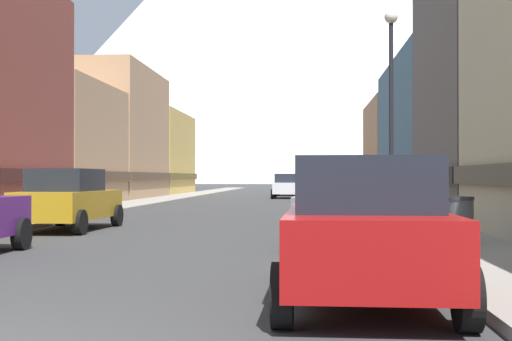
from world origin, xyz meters
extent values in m
cube|color=gray|center=(-6.25, 35.00, 0.07)|extent=(2.50, 100.00, 0.15)
cube|color=gray|center=(6.25, 35.00, 0.07)|extent=(2.50, 100.00, 0.15)
cube|color=tan|center=(-12.37, 30.08, 3.25)|extent=(9.74, 9.37, 6.50)
cube|color=brown|center=(-12.37, 30.08, 1.60)|extent=(10.04, 9.37, 0.50)
cube|color=tan|center=(-12.42, 40.96, 4.46)|extent=(9.85, 11.73, 8.92)
cube|color=brown|center=(-12.42, 40.96, 1.60)|extent=(10.15, 11.73, 0.50)
cube|color=#D8B259|center=(-11.30, 53.17, 3.54)|extent=(7.61, 12.07, 7.07)
cube|color=brown|center=(-11.30, 53.17, 1.60)|extent=(7.91, 12.07, 0.50)
cube|color=slate|center=(11.08, 30.63, 3.79)|extent=(7.16, 13.82, 7.57)
cube|color=#22333F|center=(11.08, 30.63, 1.60)|extent=(7.46, 13.82, 0.50)
cube|color=tan|center=(11.38, 43.52, 3.43)|extent=(7.77, 11.14, 6.85)
cube|color=brown|center=(11.38, 43.52, 1.60)|extent=(8.07, 11.14, 0.50)
cylinder|color=black|center=(-2.92, 8.90, 0.34)|extent=(0.24, 0.69, 0.68)
cube|color=#B28419|center=(-3.80, 14.27, 0.74)|extent=(1.93, 4.44, 0.80)
cube|color=#1E232D|center=(-3.81, 14.02, 1.46)|extent=(1.65, 2.23, 0.64)
cylinder|color=black|center=(-4.69, 15.94, 0.34)|extent=(0.23, 0.68, 0.68)
cylinder|color=black|center=(-2.85, 15.90, 0.34)|extent=(0.23, 0.68, 0.68)
cylinder|color=black|center=(-4.75, 12.64, 0.34)|extent=(0.23, 0.68, 0.68)
cylinder|color=black|center=(-2.91, 12.60, 0.34)|extent=(0.23, 0.68, 0.68)
cube|color=#9E1111|center=(3.80, 3.45, 0.74)|extent=(1.90, 4.43, 0.80)
cube|color=#1E232D|center=(3.80, 3.20, 1.46)|extent=(1.63, 2.22, 0.64)
cylinder|color=black|center=(2.90, 5.12, 0.34)|extent=(0.23, 0.68, 0.68)
cylinder|color=black|center=(4.74, 5.09, 0.34)|extent=(0.23, 0.68, 0.68)
cylinder|color=black|center=(2.86, 1.82, 0.34)|extent=(0.23, 0.68, 0.68)
cylinder|color=black|center=(4.70, 1.79, 0.34)|extent=(0.23, 0.68, 0.68)
cube|color=slate|center=(3.80, 10.47, 0.74)|extent=(2.03, 4.48, 0.80)
cube|color=#1E232D|center=(3.79, 10.22, 1.46)|extent=(1.69, 2.27, 0.64)
cylinder|color=black|center=(2.95, 12.16, 0.34)|extent=(0.25, 0.69, 0.68)
cylinder|color=black|center=(4.79, 12.08, 0.34)|extent=(0.25, 0.69, 0.68)
cylinder|color=black|center=(2.81, 8.86, 0.34)|extent=(0.25, 0.69, 0.68)
cylinder|color=black|center=(4.65, 8.78, 0.34)|extent=(0.25, 0.69, 0.68)
cube|color=#9E1111|center=(1.60, 51.63, 0.74)|extent=(1.84, 4.40, 0.80)
cube|color=#1E232D|center=(1.60, 51.38, 1.46)|extent=(1.60, 2.20, 0.64)
cylinder|color=black|center=(0.68, 53.28, 0.34)|extent=(0.22, 0.68, 0.68)
cylinder|color=black|center=(2.52, 53.28, 0.34)|extent=(0.22, 0.68, 0.68)
cylinder|color=black|center=(0.68, 49.98, 0.34)|extent=(0.22, 0.68, 0.68)
cylinder|color=black|center=(2.52, 49.98, 0.34)|extent=(0.22, 0.68, 0.68)
cube|color=silver|center=(1.60, 44.48, 0.74)|extent=(1.84, 4.40, 0.80)
cube|color=#1E232D|center=(1.60, 44.23, 1.46)|extent=(1.60, 2.20, 0.64)
cylinder|color=black|center=(0.68, 46.13, 0.34)|extent=(0.22, 0.68, 0.68)
cylinder|color=black|center=(2.52, 46.13, 0.34)|extent=(0.22, 0.68, 0.68)
cylinder|color=black|center=(0.68, 42.83, 0.34)|extent=(0.22, 0.68, 0.68)
cylinder|color=black|center=(2.52, 42.83, 0.34)|extent=(0.22, 0.68, 0.68)
cylinder|color=#4C5156|center=(6.35, 9.66, 0.60)|extent=(0.56, 0.56, 0.90)
cylinder|color=#2D2D33|center=(6.35, 9.66, 1.09)|extent=(0.59, 0.59, 0.08)
cylinder|color=brown|center=(-6.25, 24.53, 0.84)|extent=(0.36, 0.36, 1.37)
sphere|color=tan|center=(-6.25, 24.53, 1.63)|extent=(0.22, 0.22, 0.22)
cylinder|color=black|center=(5.35, 13.28, 2.90)|extent=(0.12, 0.12, 5.50)
sphere|color=white|center=(5.35, 13.28, 5.83)|extent=(0.36, 0.36, 0.36)
cone|color=silver|center=(-1.09, 260.00, 67.46)|extent=(229.98, 229.98, 134.92)
camera|label=1|loc=(3.11, -5.15, 1.55)|focal=47.96mm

